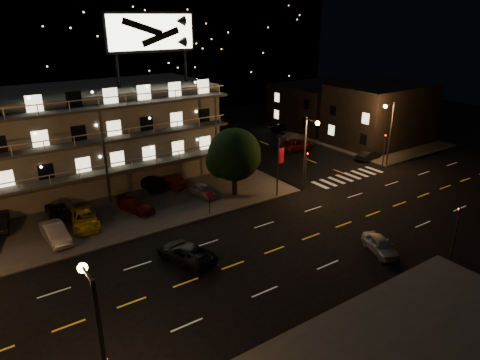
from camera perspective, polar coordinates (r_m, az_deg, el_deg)
ground at (r=36.19m, az=7.10°, el=-8.36°), size 140.00×140.00×0.00m
curb_nw at (r=47.37m, az=-22.86°, el=-2.48°), size 44.00×24.00×0.15m
curb_ne at (r=69.38m, az=15.13°, el=5.70°), size 16.00×24.00×0.15m
motel at (r=50.12m, az=-20.18°, el=5.55°), size 28.00×13.80×18.10m
side_bldg_front at (r=65.96m, az=18.08°, el=8.35°), size 14.06×10.00×8.50m
side_bldg_back at (r=73.89m, az=10.70°, el=9.72°), size 14.06×12.00×7.00m
hill_backdrop at (r=93.60m, az=-25.69°, el=15.42°), size 120.00×25.00×24.00m
streetlight_nc at (r=45.00m, az=8.98°, el=4.42°), size 0.44×1.92×8.00m
streetlight_ne at (r=55.17m, az=19.27°, el=6.60°), size 1.92×0.44×8.00m
streetlight_s at (r=20.29m, az=-18.28°, el=-19.18°), size 0.44×1.92×8.00m
signal_nw at (r=46.44m, az=8.80°, el=1.86°), size 0.20×0.27×4.60m
signal_sw at (r=36.92m, az=26.94°, el=-5.57°), size 0.20×0.27×4.60m
signal_ne at (r=55.78m, az=18.73°, el=4.26°), size 0.27×0.20×4.60m
banner_north at (r=43.64m, az=5.16°, el=1.95°), size 0.83×0.16×6.40m
stop_sign at (r=40.10m, az=-4.10°, el=-2.44°), size 0.91×0.11×2.61m
tree at (r=43.38m, az=-0.81°, el=3.21°), size 5.62×5.41×7.08m
lot_car_1 at (r=38.77m, az=-23.43°, el=-6.50°), size 1.82×4.50×1.45m
lot_car_2 at (r=40.49m, az=-19.99°, el=-4.89°), size 2.99×5.16×1.35m
lot_car_3 at (r=42.12m, az=-13.74°, el=-3.24°), size 3.01×4.57×1.23m
lot_car_4 at (r=44.36m, az=-4.95°, el=-1.36°), size 1.78×3.86×1.28m
lot_car_6 at (r=43.21m, az=-22.99°, el=-3.72°), size 2.40×4.72×1.28m
lot_car_7 at (r=44.33m, az=-22.77°, el=-3.10°), size 1.90×4.27×1.22m
lot_car_8 at (r=46.96m, az=-11.89°, el=-0.31°), size 2.36×4.61×1.50m
lot_car_9 at (r=47.17m, az=-9.13°, el=-0.12°), size 2.04×4.23×1.34m
side_car_0 at (r=58.19m, az=16.76°, el=3.16°), size 3.86×1.57×1.24m
side_car_1 at (r=60.56m, az=7.45°, el=4.73°), size 5.52×2.55×1.53m
side_car_2 at (r=64.53m, az=7.11°, el=5.70°), size 4.93×2.52×1.37m
side_car_3 at (r=70.42m, az=5.75°, el=7.04°), size 4.12×2.37×1.32m
road_car_east at (r=36.10m, az=18.18°, el=-8.24°), size 2.81×4.15×1.31m
road_car_west at (r=33.48m, az=-7.27°, el=-9.59°), size 3.71×5.58×1.42m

